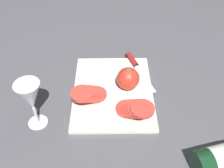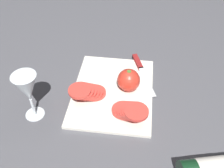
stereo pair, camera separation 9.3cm
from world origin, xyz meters
The scene contains 7 objects.
ground_plane centered at (0.00, 0.00, 0.00)m, with size 3.00×3.00×0.00m, color #4C4C51.
cutting_board centered at (0.09, 0.00, 0.01)m, with size 0.37×0.28×0.01m.
wine_glass centered at (0.23, -0.25, 0.12)m, with size 0.08×0.08×0.17m.
whole_tomato centered at (0.07, 0.05, 0.05)m, with size 0.08×0.08×0.08m.
knife centered at (-0.05, 0.09, 0.02)m, with size 0.23×0.10×0.01m.
tomato_slice_stack_near centered at (0.14, -0.08, 0.04)m, with size 0.12×0.12×0.06m.
tomato_slice_stack_far centered at (0.21, 0.07, 0.04)m, with size 0.12×0.12×0.06m.
Camera 2 is at (0.76, 0.08, 0.69)m, focal length 42.00 mm.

